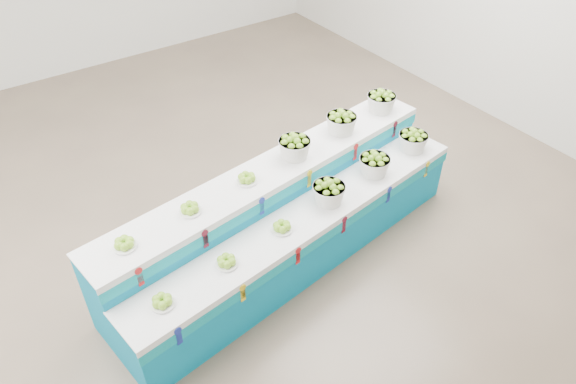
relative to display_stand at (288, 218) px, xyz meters
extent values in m
plane|color=brown|center=(-0.74, 0.79, -0.51)|extent=(10.00, 10.00, 0.00)
cylinder|color=white|center=(-1.63, -0.48, 0.26)|extent=(0.24, 0.24, 0.10)
cylinder|color=white|center=(-0.95, -0.39, 0.26)|extent=(0.24, 0.24, 0.10)
cylinder|color=white|center=(-0.28, -0.30, 0.26)|extent=(0.24, 0.24, 0.10)
cylinder|color=white|center=(-1.69, 0.04, 0.56)|extent=(0.24, 0.24, 0.10)
cylinder|color=white|center=(-1.02, 0.13, 0.56)|extent=(0.24, 0.24, 0.10)
cylinder|color=white|center=(-0.35, 0.22, 0.56)|extent=(0.24, 0.24, 0.10)
camera|label=1|loc=(-2.43, -3.48, 3.83)|focal=33.62mm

